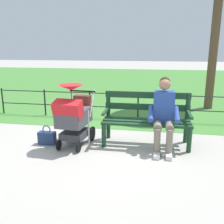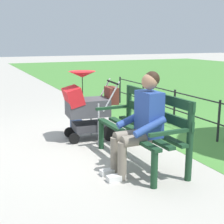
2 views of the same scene
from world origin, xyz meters
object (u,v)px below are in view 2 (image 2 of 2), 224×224
at_px(person_on_bench, 141,120).
at_px(handbag, 76,125).
at_px(stroller, 87,105).
at_px(park_bench, 144,125).

relative_size(person_on_bench, handbag, 3.45).
bearing_deg(person_on_bench, stroller, 4.52).
relative_size(park_bench, stroller, 1.40).
height_order(person_on_bench, handbag, person_on_bench).
bearing_deg(stroller, handbag, 2.71).
xyz_separation_m(park_bench, handbag, (1.83, 0.37, -0.40)).
bearing_deg(person_on_bench, handbag, 4.07).
xyz_separation_m(stroller, handbag, (0.54, 0.03, -0.47)).
xyz_separation_m(park_bench, person_on_bench, (-0.30, 0.22, 0.15)).
bearing_deg(stroller, person_on_bench, -175.48).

